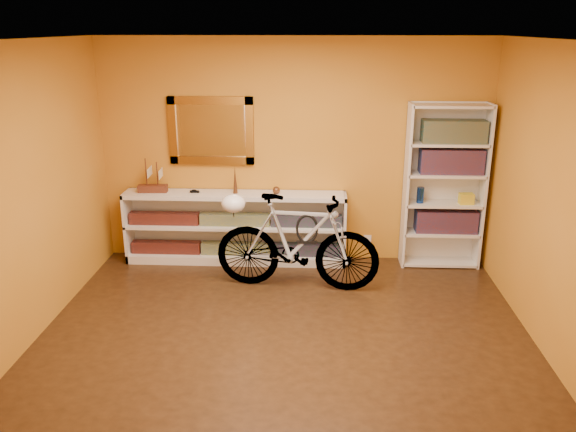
{
  "coord_description": "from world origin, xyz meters",
  "views": [
    {
      "loc": [
        0.26,
        -4.61,
        2.71
      ],
      "look_at": [
        0.0,
        0.7,
        0.95
      ],
      "focal_mm": 36.11,
      "sensor_mm": 36.0,
      "label": 1
    }
  ],
  "objects_px": {
    "bookcase": "(444,187)",
    "bicycle": "(297,242)",
    "helmet": "(233,203)",
    "console_unit": "(236,228)"
  },
  "relations": [
    {
      "from": "bicycle",
      "to": "helmet",
      "type": "distance_m",
      "value": 0.79
    },
    {
      "from": "bicycle",
      "to": "helmet",
      "type": "bearing_deg",
      "value": 90.0
    },
    {
      "from": "bookcase",
      "to": "bicycle",
      "type": "height_order",
      "value": "bookcase"
    },
    {
      "from": "console_unit",
      "to": "bicycle",
      "type": "xyz_separation_m",
      "value": [
        0.75,
        -0.71,
        0.1
      ]
    },
    {
      "from": "console_unit",
      "to": "helmet",
      "type": "bearing_deg",
      "value": -83.04
    },
    {
      "from": "bookcase",
      "to": "bicycle",
      "type": "xyz_separation_m",
      "value": [
        -1.65,
        -0.73,
        -0.43
      ]
    },
    {
      "from": "bicycle",
      "to": "bookcase",
      "type": "bearing_deg",
      "value": -60.29
    },
    {
      "from": "bookcase",
      "to": "helmet",
      "type": "xyz_separation_m",
      "value": [
        -2.33,
        -0.66,
        -0.03
      ]
    },
    {
      "from": "console_unit",
      "to": "bookcase",
      "type": "height_order",
      "value": "bookcase"
    },
    {
      "from": "bookcase",
      "to": "bicycle",
      "type": "relative_size",
      "value": 1.07
    }
  ]
}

